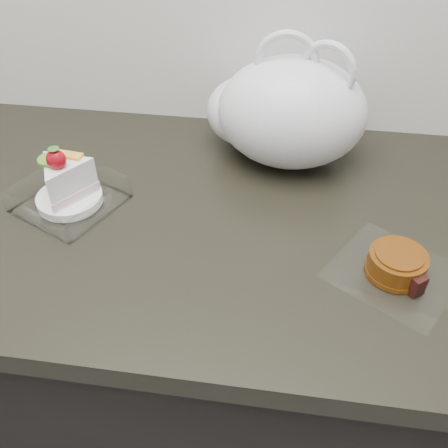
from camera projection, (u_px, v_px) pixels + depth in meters
The scene contains 4 objects.
counter at pixel (179, 358), 1.14m from camera, with size 2.04×0.64×0.90m.
cake_tray at pixel (67, 189), 0.83m from camera, with size 0.20×0.20×0.12m.
mooncake_wrap at pixel (397, 266), 0.72m from camera, with size 0.23×0.22×0.04m.
plastic_bag at pixel (283, 112), 0.90m from camera, with size 0.32×0.25×0.25m.
Camera 1 is at (0.20, 1.05, 1.43)m, focal length 40.00 mm.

